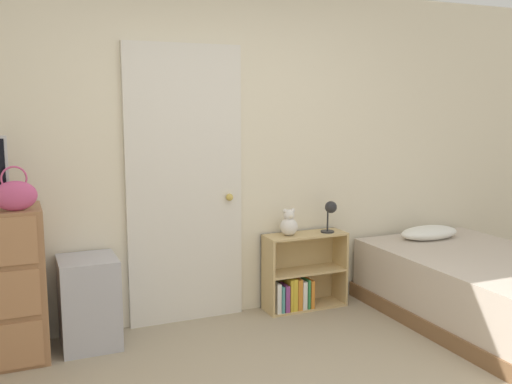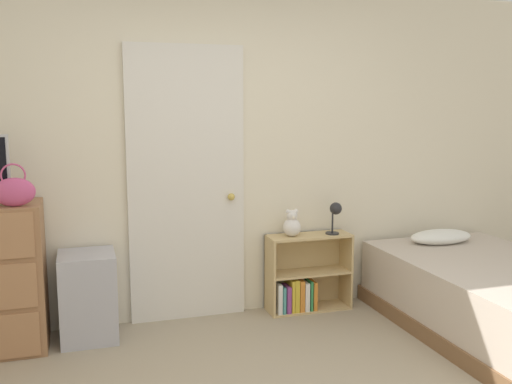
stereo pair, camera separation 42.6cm
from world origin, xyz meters
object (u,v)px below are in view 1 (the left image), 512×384
Objects in this scene: handbag at (15,195)px; storage_bin at (89,302)px; teddy_bear at (289,224)px; desk_lamp at (330,211)px; bookshelf at (299,280)px; bed at (490,291)px.

handbag is 0.45× the size of storage_bin.
teddy_bear is 0.37m from desk_lamp.
bookshelf is at bearing 2.96° from storage_bin.
teddy_bear is (1.57, 0.08, 0.40)m from storage_bin.
bookshelf is 2.62× the size of desk_lamp.
desk_lamp is 1.35m from bed.
desk_lamp is at bearing -5.79° from teddy_bear.
handbag reaches higher than bookshelf.
teddy_bear is (2.00, 0.23, -0.39)m from handbag.
storage_bin is at bearing -177.02° from teddy_bear.
bed is at bearing -10.99° from handbag.
bed is (1.18, -0.87, 0.02)m from bookshelf.
handbag is 0.41× the size of bookshelf.
desk_lamp is (1.93, 0.05, 0.49)m from storage_bin.
bed is (1.27, -0.87, -0.46)m from teddy_bear.
storage_bin is 2.40× the size of desk_lamp.
handbag is 2.38m from desk_lamp.
desk_lamp is 0.13× the size of bed.
handbag is 0.91m from storage_bin.
desk_lamp reaches higher than bookshelf.
handbag reaches higher than desk_lamp.
handbag is at bearing -173.51° from bookshelf.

